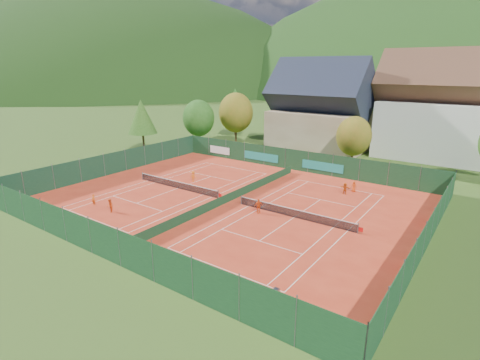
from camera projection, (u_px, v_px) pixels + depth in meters
name	position (u px, v px, depth m)	size (l,w,h in m)	color
ground	(230.00, 202.00, 41.59)	(600.00, 600.00, 0.00)	#2E4D18
clay_pad	(230.00, 201.00, 41.58)	(40.00, 32.00, 0.01)	#B7301A
court_markings_left	(178.00, 188.00, 46.01)	(11.03, 23.83, 0.00)	white
court_markings_right	(294.00, 217.00, 37.15)	(11.03, 23.83, 0.00)	white
tennis_net_left	(178.00, 185.00, 45.78)	(13.30, 0.10, 1.02)	#59595B
tennis_net_right	(296.00, 213.00, 36.92)	(13.30, 0.10, 1.02)	#59595B
court_divider	(230.00, 197.00, 41.44)	(0.03, 28.80, 1.00)	#14381E
fence_north	(294.00, 160.00, 53.88)	(40.00, 0.10, 3.00)	#14381E
fence_south	(104.00, 242.00, 28.67)	(40.00, 0.04, 3.00)	#153C1E
fence_west	(115.00, 163.00, 52.22)	(0.04, 32.00, 3.00)	#143722
fence_east	(428.00, 234.00, 30.12)	(0.09, 32.00, 3.00)	#15391E
chalet	(319.00, 113.00, 64.71)	(16.20, 12.00, 16.00)	tan
hotel_block_a	(448.00, 113.00, 58.65)	(21.60, 11.00, 17.25)	silver
tree_west_front	(199.00, 118.00, 67.80)	(5.72, 5.72, 8.69)	#412A17
tree_west_mid	(236.00, 113.00, 70.06)	(6.44, 6.44, 9.78)	#452E18
tree_west_back	(235.00, 104.00, 79.43)	(5.60, 5.60, 10.00)	#482C19
tree_center	(354.00, 136.00, 54.05)	(5.01, 5.01, 7.60)	#412B17
tree_west_side	(142.00, 117.00, 64.69)	(5.04, 5.04, 9.00)	#412D17
ball_hopper	(276.00, 291.00, 24.08)	(0.34, 0.34, 0.80)	slate
loose_ball_0	(118.00, 206.00, 40.04)	(0.07, 0.07, 0.07)	#CCD833
loose_ball_1	(169.00, 257.00, 29.44)	(0.07, 0.07, 0.07)	#CCD833
loose_ball_2	(266.00, 193.00, 44.21)	(0.07, 0.07, 0.07)	#CCD833
loose_ball_3	(222.00, 177.00, 50.59)	(0.07, 0.07, 0.07)	#CCD833
player_left_near	(94.00, 200.00, 40.27)	(0.45, 0.30, 1.24)	#DC5713
player_left_mid	(110.00, 206.00, 38.31)	(0.69, 0.54, 1.41)	#E84F14
player_left_far	(193.00, 177.00, 48.48)	(0.92, 0.53, 1.42)	orange
player_right_near	(258.00, 206.00, 38.08)	(0.92, 0.38, 1.57)	#EF4F15
player_right_far_a	(354.00, 187.00, 44.60)	(0.64, 0.42, 1.32)	#CF4212
player_right_far_b	(345.00, 188.00, 43.82)	(1.30, 0.41, 1.40)	#E55A14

